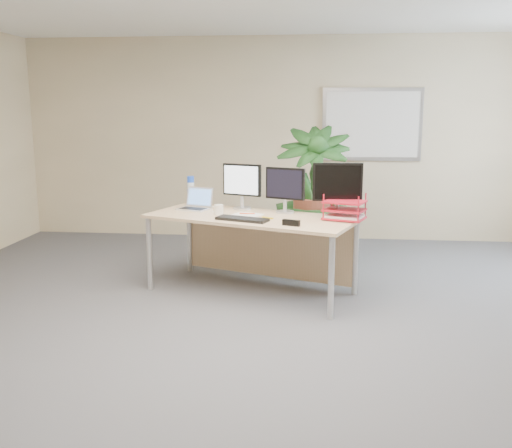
# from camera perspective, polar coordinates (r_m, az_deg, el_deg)

# --- Properties ---
(floor) EXTENTS (8.00, 8.00, 0.00)m
(floor) POSITION_cam_1_polar(r_m,az_deg,el_deg) (4.16, -0.90, -13.46)
(floor) COLOR #434348
(floor) RESTS_ON ground
(back_wall) EXTENTS (7.00, 0.04, 2.70)m
(back_wall) POSITION_cam_1_polar(r_m,az_deg,el_deg) (7.77, 2.51, 8.47)
(back_wall) COLOR tan
(back_wall) RESTS_ON floor
(whiteboard) EXTENTS (1.30, 0.04, 0.95)m
(whiteboard) POSITION_cam_1_polar(r_m,az_deg,el_deg) (7.76, 11.52, 9.72)
(whiteboard) COLOR #B4B3B9
(whiteboard) RESTS_ON back_wall
(desk) EXTENTS (2.13, 1.45, 0.75)m
(desk) POSITION_cam_1_polar(r_m,az_deg,el_deg) (5.55, -0.00, -0.62)
(desk) COLOR tan
(desk) RESTS_ON floor
(floor_plant) EXTENTS (0.89, 0.89, 1.50)m
(floor_plant) POSITION_cam_1_polar(r_m,az_deg,el_deg) (6.22, 5.59, 2.11)
(floor_plant) COLOR #153814
(floor_plant) RESTS_ON floor
(monitor_left) EXTENTS (0.40, 0.19, 0.46)m
(monitor_left) POSITION_cam_1_polar(r_m,az_deg,el_deg) (5.74, -1.42, 4.08)
(monitor_left) COLOR silver
(monitor_left) RESTS_ON desk
(monitor_right) EXTENTS (0.39, 0.18, 0.44)m
(monitor_right) POSITION_cam_1_polar(r_m,az_deg,el_deg) (5.54, 2.93, 3.70)
(monitor_right) COLOR silver
(monitor_right) RESTS_ON desk
(monitor_dark) EXTENTS (0.46, 0.21, 0.51)m
(monitor_dark) POSITION_cam_1_polar(r_m,az_deg,el_deg) (5.35, 8.15, 3.74)
(monitor_dark) COLOR silver
(monitor_dark) RESTS_ON desk
(laptop) EXTENTS (0.37, 0.35, 0.22)m
(laptop) POSITION_cam_1_polar(r_m,az_deg,el_deg) (5.81, -6.01, 2.04)
(laptop) COLOR silver
(laptop) RESTS_ON desk
(keyboard) EXTENTS (0.51, 0.32, 0.03)m
(keyboard) POSITION_cam_1_polar(r_m,az_deg,el_deg) (5.20, -1.39, 0.50)
(keyboard) COLOR black
(keyboard) RESTS_ON desk
(coffee_mug) EXTENTS (0.13, 0.09, 0.10)m
(coffee_mug) POSITION_cam_1_polar(r_m,az_deg,el_deg) (5.48, -3.77, 1.44)
(coffee_mug) COLOR white
(coffee_mug) RESTS_ON desk
(spiral_notebook) EXTENTS (0.31, 0.28, 0.01)m
(spiral_notebook) POSITION_cam_1_polar(r_m,az_deg,el_deg) (5.44, -0.85, 0.92)
(spiral_notebook) COLOR white
(spiral_notebook) RESTS_ON desk
(orange_pen) EXTENTS (0.15, 0.02, 0.01)m
(orange_pen) POSITION_cam_1_polar(r_m,az_deg,el_deg) (5.45, -0.90, 1.07)
(orange_pen) COLOR #E74C19
(orange_pen) RESTS_ON spiral_notebook
(yellow_highlighter) EXTENTS (0.11, 0.07, 0.02)m
(yellow_highlighter) POSITION_cam_1_polar(r_m,az_deg,el_deg) (5.28, 1.18, 0.62)
(yellow_highlighter) COLOR yellow
(yellow_highlighter) RESTS_ON desk
(water_bottle) EXTENTS (0.08, 0.08, 0.31)m
(water_bottle) POSITION_cam_1_polar(r_m,az_deg,el_deg) (6.06, -6.53, 3.28)
(water_bottle) COLOR silver
(water_bottle) RESTS_ON desk
(letter_tray) EXTENTS (0.43, 0.38, 0.17)m
(letter_tray) POSITION_cam_1_polar(r_m,az_deg,el_deg) (5.28, 8.83, 1.24)
(letter_tray) COLOR #B31626
(letter_tray) RESTS_ON desk
(stapler) EXTENTS (0.16, 0.09, 0.05)m
(stapler) POSITION_cam_1_polar(r_m,az_deg,el_deg) (4.97, 3.54, 0.12)
(stapler) COLOR black
(stapler) RESTS_ON desk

